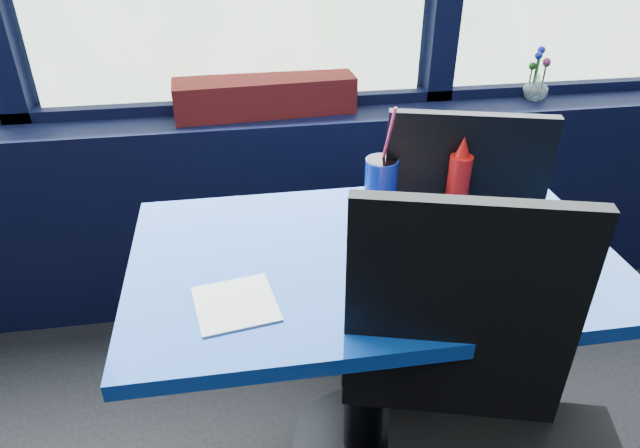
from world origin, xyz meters
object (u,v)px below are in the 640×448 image
(near_table, at_px, (370,309))
(chair_near_front, at_px, (490,432))
(chair_near_back, at_px, (429,232))
(food_basket, at_px, (408,252))
(flower_vase, at_px, (537,84))
(soda_cup, at_px, (381,182))
(ketchup_bottle, at_px, (459,181))
(planter_box, at_px, (265,96))

(near_table, relative_size, chair_near_front, 1.12)
(chair_near_back, bearing_deg, near_table, 65.26)
(near_table, bearing_deg, food_basket, -37.04)
(near_table, relative_size, chair_near_back, 1.17)
(flower_vase, xyz_separation_m, soda_cup, (-0.78, -0.64, -0.04))
(chair_near_back, relative_size, flower_vase, 5.04)
(chair_near_back, bearing_deg, ketchup_bottle, 106.28)
(near_table, height_order, ketchup_bottle, ketchup_bottle)
(chair_near_front, height_order, food_basket, chair_near_front)
(chair_near_front, bearing_deg, ketchup_bottle, 93.03)
(flower_vase, distance_m, ketchup_bottle, 0.93)
(food_basket, bearing_deg, planter_box, 94.62)
(food_basket, bearing_deg, flower_vase, 38.39)
(soda_cup, bearing_deg, planter_box, 112.21)
(flower_vase, xyz_separation_m, food_basket, (-0.78, -0.92, -0.08))
(chair_near_back, height_order, planter_box, chair_near_back)
(chair_near_front, bearing_deg, planter_box, 119.31)
(chair_near_front, distance_m, ketchup_bottle, 0.67)
(chair_near_back, xyz_separation_m, planter_box, (-0.46, 0.58, 0.27))
(near_table, xyz_separation_m, soda_cup, (0.07, 0.23, 0.26))
(food_basket, distance_m, soda_cup, 0.28)
(near_table, height_order, chair_near_front, chair_near_front)
(chair_near_back, height_order, flower_vase, chair_near_back)
(ketchup_bottle, bearing_deg, flower_vase, 50.70)
(near_table, bearing_deg, planter_box, 102.58)
(chair_near_front, xyz_separation_m, flower_vase, (0.72, 1.33, 0.25))
(near_table, bearing_deg, ketchup_bottle, 29.92)
(planter_box, relative_size, food_basket, 2.46)
(flower_vase, bearing_deg, food_basket, -130.30)
(chair_near_back, bearing_deg, soda_cup, 39.66)
(chair_near_back, xyz_separation_m, flower_vase, (0.59, 0.56, 0.27))
(chair_near_front, relative_size, planter_box, 1.63)
(chair_near_back, height_order, ketchup_bottle, chair_near_back)
(chair_near_front, distance_m, chair_near_back, 0.78)
(flower_vase, bearing_deg, ketchup_bottle, -129.30)
(near_table, distance_m, flower_vase, 1.25)
(near_table, distance_m, chair_near_back, 0.41)
(planter_box, xyz_separation_m, ketchup_bottle, (0.47, -0.74, -0.01))
(near_table, xyz_separation_m, ketchup_bottle, (0.27, 0.15, 0.28))
(flower_vase, bearing_deg, soda_cup, -140.53)
(chair_near_front, bearing_deg, chair_near_back, 95.70)
(planter_box, height_order, food_basket, planter_box)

